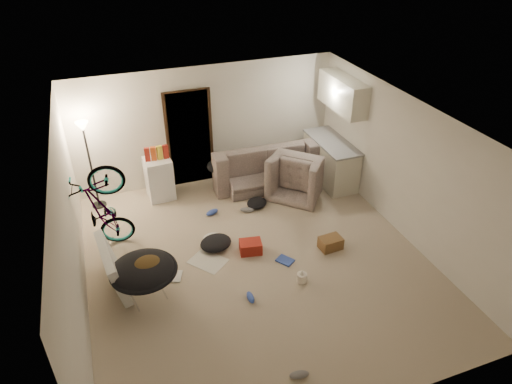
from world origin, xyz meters
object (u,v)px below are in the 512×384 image
object	(u,v)px
kitchen_counter	(330,162)
bicycle	(107,226)
mini_fridge	(159,179)
sofa	(263,167)
drink_case_a	(331,243)
juicer	(302,277)
floor_lamp	(87,147)
tv_box	(113,268)
armchair	(300,177)
drink_case_b	(251,247)
saucer_chair	(144,275)

from	to	relation	value
kitchen_counter	bicycle	size ratio (longest dim) A/B	0.87
kitchen_counter	mini_fridge	bearing A→B (deg)	171.30
sofa	drink_case_a	distance (m)	2.62
bicycle	sofa	bearing A→B (deg)	-63.42
sofa	mini_fridge	size ratio (longest dim) A/B	2.61
juicer	sofa	bearing A→B (deg)	80.23
floor_lamp	kitchen_counter	size ratio (longest dim) A/B	1.21
tv_box	drink_case_a	xyz separation A→B (m)	(3.63, -0.33, -0.26)
sofa	tv_box	size ratio (longest dim) A/B	2.03
juicer	kitchen_counter	bearing A→B (deg)	54.88
armchair	tv_box	size ratio (longest dim) A/B	0.94
mini_fridge	armchair	bearing A→B (deg)	-19.20
kitchen_counter	juicer	world-z (taller)	kitchen_counter
juicer	floor_lamp	bearing A→B (deg)	130.36
floor_lamp	kitchen_counter	world-z (taller)	floor_lamp
bicycle	drink_case_b	xyz separation A→B (m)	(2.27, -0.97, -0.34)
mini_fridge	drink_case_a	xyz separation A→B (m)	(2.49, -2.70, -0.33)
tv_box	juicer	bearing A→B (deg)	-24.87
mini_fridge	floor_lamp	bearing A→B (deg)	171.63
kitchen_counter	bicycle	world-z (taller)	bicycle
mini_fridge	drink_case_a	size ratio (longest dim) A/B	2.28
kitchen_counter	armchair	world-z (taller)	kitchen_counter
floor_lamp	mini_fridge	size ratio (longest dim) A/B	2.08
floor_lamp	mini_fridge	xyz separation A→B (m)	(1.23, -0.10, -0.87)
saucer_chair	kitchen_counter	bearing A→B (deg)	27.40
sofa	mini_fridge	bearing A→B (deg)	-0.99
kitchen_counter	juicer	size ratio (longest dim) A/B	6.47
mini_fridge	tv_box	size ratio (longest dim) A/B	0.78
bicycle	mini_fridge	world-z (taller)	bicycle
floor_lamp	saucer_chair	size ratio (longest dim) A/B	1.80
tv_box	drink_case_a	bearing A→B (deg)	-11.59
floor_lamp	mini_fridge	world-z (taller)	floor_lamp
drink_case_b	saucer_chair	bearing A→B (deg)	-155.22
mini_fridge	juicer	world-z (taller)	mini_fridge
saucer_chair	tv_box	size ratio (longest dim) A/B	0.90
saucer_chair	drink_case_a	bearing A→B (deg)	1.43
saucer_chair	sofa	bearing A→B (deg)	42.58
bicycle	drink_case_a	world-z (taller)	bicycle
bicycle	floor_lamp	bearing A→B (deg)	10.02
kitchen_counter	bicycle	bearing A→B (deg)	-170.39
saucer_chair	tv_box	xyz separation A→B (m)	(-0.43, 0.41, -0.06)
mini_fridge	tv_box	bearing A→B (deg)	-119.29
drink_case_a	drink_case_b	world-z (taller)	same
kitchen_counter	sofa	size ratio (longest dim) A/B	0.66
floor_lamp	sofa	bearing A→B (deg)	-3.32
sofa	floor_lamp	bearing A→B (deg)	-1.72
floor_lamp	armchair	size ratio (longest dim) A/B	1.72
kitchen_counter	juicer	xyz separation A→B (m)	(-1.94, -2.75, -0.35)
armchair	drink_case_b	size ratio (longest dim) A/B	2.80
kitchen_counter	saucer_chair	bearing A→B (deg)	-152.60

